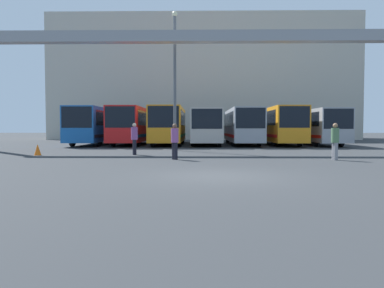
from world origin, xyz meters
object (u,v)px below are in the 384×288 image
Objects in this scene: pedestrian_near_center at (175,141)px; pedestrian_near_right at (134,138)px; bus_slot_0 at (95,124)px; pedestrian_mid_left at (335,141)px; lamp_post at (175,76)px; bus_slot_3 at (205,125)px; bus_slot_5 at (278,124)px; bus_slot_4 at (242,125)px; bus_slot_1 at (133,124)px; traffic_cone at (38,150)px; bus_slot_2 at (169,124)px; bus_slot_6 at (317,125)px.

pedestrian_near_right is at bearing -175.92° from pedestrian_near_center.
bus_slot_0 is 5.68× the size of pedestrian_near_right.
pedestrian_mid_left is at bearing 54.00° from pedestrian_near_center.
pedestrian_near_right is 6.01m from lamp_post.
bus_slot_3 is 13.87m from pedestrian_near_right.
bus_slot_5 reaches higher than bus_slot_3.
bus_slot_0 is 13.11m from bus_slot_4.
lamp_post is (-0.44, 7.08, 4.05)m from pedestrian_near_center.
bus_slot_1 is at bearing 174.04° from pedestrian_near_right.
bus_slot_0 is 5.87× the size of pedestrian_mid_left.
bus_slot_3 is 1.33× the size of lamp_post.
bus_slot_3 is at bearing 55.09° from traffic_cone.
bus_slot_1 is at bearing 116.97° from lamp_post.
bus_slot_2 is 0.89× the size of bus_slot_3.
pedestrian_mid_left is at bearing 55.34° from pedestrian_near_right.
bus_slot_0 is 0.93× the size of bus_slot_2.
lamp_post is (2.03, 3.99, 4.01)m from pedestrian_near_right.
traffic_cone is (-16.08, -13.28, -1.55)m from bus_slot_5.
bus_slot_0 is 22.00m from pedestrian_mid_left.
bus_slot_1 is at bearing -174.20° from bus_slot_3.
bus_slot_6 is at bearing -4.12° from bus_slot_4.
bus_slot_4 is 10.80m from lamp_post.
bus_slot_0 is 11.61m from lamp_post.
bus_slot_5 reaches higher than bus_slot_0.
bus_slot_1 is 0.95× the size of bus_slot_5.
pedestrian_near_right is at bearing -120.52° from bus_slot_4.
pedestrian_mid_left is 15.59m from traffic_cone.
lamp_post is (-12.03, -8.28, 3.21)m from bus_slot_6.
pedestrian_mid_left is 0.19× the size of lamp_post.
lamp_post is at bearing -134.79° from bus_slot_5.
pedestrian_near_center is (-8.32, -15.90, -0.95)m from bus_slot_5.
bus_slot_3 is 16.40m from pedestrian_near_center.
lamp_post is at bearing -122.05° from bus_slot_4.
bus_slot_0 is at bearing -176.86° from bus_slot_2.
traffic_cone is at bearing -146.64° from bus_slot_6.
pedestrian_near_right is (-10.78, -12.80, -0.92)m from bus_slot_5.
bus_slot_1 is at bearing -179.61° from bus_slot_2.
bus_slot_1 is 6.32× the size of pedestrian_near_center.
bus_slot_6 is 19.27m from pedestrian_near_center.
bus_slot_2 is at bearing 3.14° from bus_slot_0.
bus_slot_2 is 18.27m from pedestrian_mid_left.
bus_slot_6 is at bearing 155.50° from pedestrian_mid_left.
bus_slot_4 is (9.82, 0.22, -0.06)m from bus_slot_1.
bus_slot_4 reaches higher than pedestrian_near_right.
bus_slot_0 is at bearing -177.56° from bus_slot_4.
bus_slot_6 is 23.21m from traffic_cone.
traffic_cone is (0.29, -12.65, -1.54)m from bus_slot_0.
bus_slot_1 is 16.37m from bus_slot_6.
pedestrian_near_right is at bearing -79.54° from bus_slot_1.
bus_slot_5 is 16.15m from pedestrian_mid_left.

